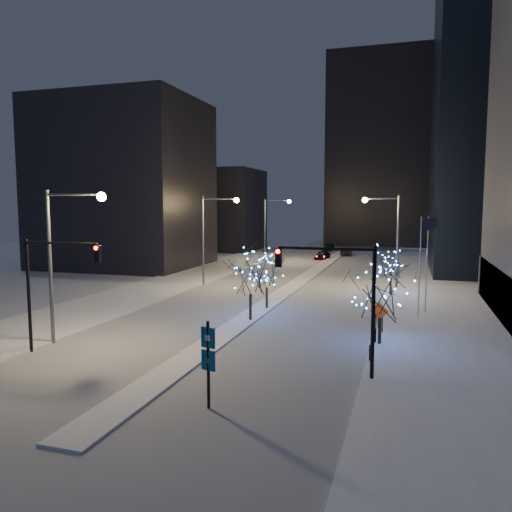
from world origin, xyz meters
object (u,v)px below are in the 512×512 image
at_px(car_mid, 346,252).
at_px(construction_sign, 379,314).
at_px(street_lamp_east, 389,229).
at_px(street_lamp_w_far, 271,221).
at_px(traffic_signal_east, 343,288).
at_px(car_near, 322,255).
at_px(holiday_tree_median_far, 267,273).
at_px(car_far, 329,247).
at_px(traffic_signal_west, 49,277).
at_px(street_lamp_w_near, 63,245).
at_px(holiday_tree_plaza_near, 381,294).
at_px(holiday_tree_plaza_far, 391,264).
at_px(wayfinding_sign, 208,355).
at_px(street_lamp_w_mid, 212,228).
at_px(holiday_tree_median_near, 250,272).

distance_m(car_mid, construction_sign, 54.85).
distance_m(street_lamp_east, construction_sign, 19.91).
relative_size(street_lamp_w_far, traffic_signal_east, 1.43).
distance_m(street_lamp_w_far, car_near, 10.69).
xyz_separation_m(car_near, holiday_tree_median_far, (2.00, -40.77, 2.49)).
distance_m(traffic_signal_east, car_far, 72.96).
xyz_separation_m(street_lamp_w_far, car_mid, (10.44, 12.88, -5.80)).
bearing_deg(construction_sign, car_near, 108.16).
bearing_deg(traffic_signal_west, street_lamp_w_far, 90.55).
xyz_separation_m(street_lamp_w_near, car_mid, (10.44, 62.88, -5.80)).
height_order(street_lamp_w_near, holiday_tree_median_far, street_lamp_w_near).
height_order(street_lamp_east, car_near, street_lamp_east).
distance_m(car_mid, holiday_tree_plaza_near, 57.88).
bearing_deg(car_near, holiday_tree_plaza_far, -60.97).
bearing_deg(wayfinding_sign, car_mid, 106.75).
height_order(street_lamp_east, holiday_tree_plaza_near, street_lamp_east).
distance_m(traffic_signal_east, car_mid, 64.44).
bearing_deg(wayfinding_sign, car_near, 109.75).
bearing_deg(street_lamp_w_mid, wayfinding_sign, -68.15).
bearing_deg(street_lamp_w_far, holiday_tree_median_far, -75.19).
relative_size(car_far, construction_sign, 2.13).
distance_m(street_lamp_w_near, construction_sign, 21.73).
xyz_separation_m(traffic_signal_west, car_near, (6.94, 57.08, -4.03)).
distance_m(car_mid, holiday_tree_plaza_far, 39.67).
xyz_separation_m(traffic_signal_west, car_far, (5.50, 72.87, -4.10)).
bearing_deg(street_lamp_w_far, car_far, 73.97).
bearing_deg(holiday_tree_median_near, street_lamp_w_near, -134.33).
relative_size(holiday_tree_median_near, construction_sign, 2.77).
bearing_deg(traffic_signal_west, street_lamp_w_mid, 91.06).
bearing_deg(street_lamp_east, holiday_tree_median_far, -124.97).
height_order(street_lamp_w_mid, holiday_tree_median_far, street_lamp_w_mid).
bearing_deg(construction_sign, holiday_tree_median_near, 178.49).
distance_m(traffic_signal_east, holiday_tree_median_far, 17.55).
bearing_deg(street_lamp_w_mid, traffic_signal_west, -88.94).
xyz_separation_m(holiday_tree_plaza_far, construction_sign, (-0.20, -15.58, -1.76)).
bearing_deg(street_lamp_w_mid, traffic_signal_east, -55.49).
bearing_deg(street_lamp_w_near, car_near, 82.31).
bearing_deg(holiday_tree_plaza_near, traffic_signal_east, -102.97).
bearing_deg(car_mid, wayfinding_sign, 94.25).
xyz_separation_m(holiday_tree_median_far, holiday_tree_plaza_far, (10.00, 10.02, -0.03)).
relative_size(traffic_signal_west, wayfinding_sign, 1.76).
height_order(street_lamp_w_near, traffic_signal_west, street_lamp_w_near).
distance_m(traffic_signal_east, holiday_tree_plaza_near, 7.08).
relative_size(street_lamp_east, car_far, 2.21).
height_order(holiday_tree_plaza_far, construction_sign, holiday_tree_plaza_far).
xyz_separation_m(traffic_signal_east, car_near, (-10.44, 56.08, -4.03)).
distance_m(traffic_signal_east, construction_sign, 10.39).
height_order(holiday_tree_median_near, holiday_tree_median_far, holiday_tree_median_near).
xyz_separation_m(street_lamp_w_mid, holiday_tree_plaza_near, (19.44, -19.23, -3.09)).
distance_m(car_near, holiday_tree_plaza_near, 50.81).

